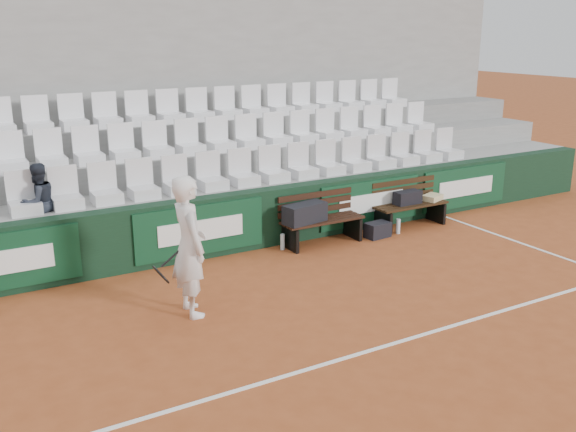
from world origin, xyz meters
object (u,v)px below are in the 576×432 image
at_px(bench_left, 322,231).
at_px(water_bottle_far, 398,226).
at_px(spectator_c, 36,173).
at_px(sports_bag_left, 305,213).
at_px(sports_bag_ground, 378,230).
at_px(sports_bag_right, 408,197).
at_px(water_bottle_near, 283,242).
at_px(tennis_player, 189,246).
at_px(bench_right, 410,215).

xyz_separation_m(bench_left, water_bottle_far, (1.52, -0.21, -0.09)).
relative_size(bench_left, spectator_c, 1.27).
bearing_deg(spectator_c, sports_bag_left, 142.08).
bearing_deg(bench_left, spectator_c, 168.15).
bearing_deg(bench_left, sports_bag_ground, -10.71).
distance_m(sports_bag_right, water_bottle_near, 2.73).
xyz_separation_m(water_bottle_far, tennis_player, (-4.57, -1.32, 0.80)).
bearing_deg(sports_bag_left, sports_bag_ground, -7.17).
relative_size(sports_bag_ground, water_bottle_far, 1.64).
height_order(bench_right, water_bottle_near, bench_right).
distance_m(water_bottle_near, water_bottle_far, 2.30).
distance_m(water_bottle_near, tennis_player, 2.90).
relative_size(sports_bag_ground, water_bottle_near, 1.63).
distance_m(bench_right, sports_bag_right, 0.36).
height_order(bench_right, tennis_player, tennis_player).
bearing_deg(water_bottle_far, bench_right, 25.68).
bearing_deg(sports_bag_right, water_bottle_near, 179.46).
bearing_deg(water_bottle_far, sports_bag_ground, 178.67).
bearing_deg(sports_bag_ground, water_bottle_near, 171.55).
xyz_separation_m(bench_right, water_bottle_near, (-2.76, 0.05, -0.09)).
bearing_deg(sports_bag_ground, sports_bag_right, 15.64).
distance_m(bench_right, sports_bag_ground, 0.97).
bearing_deg(bench_left, tennis_player, -153.33).
xyz_separation_m(bench_right, sports_bag_right, (-0.06, 0.03, 0.35)).
height_order(sports_bag_left, water_bottle_far, sports_bag_left).
bearing_deg(sports_bag_right, tennis_player, -162.43).
bearing_deg(spectator_c, water_bottle_near, 142.07).
bearing_deg(water_bottle_near, spectator_c, 166.82).
bearing_deg(bench_right, water_bottle_far, -154.32).
bearing_deg(water_bottle_far, sports_bag_right, 32.09).
height_order(sports_bag_left, water_bottle_near, sports_bag_left).
distance_m(bench_left, sports_bag_left, 0.54).
distance_m(bench_right, spectator_c, 6.66).
distance_m(sports_bag_left, water_bottle_far, 1.96).
height_order(bench_right, sports_bag_left, sports_bag_left).
height_order(bench_left, spectator_c, spectator_c).
xyz_separation_m(sports_bag_right, tennis_player, (-4.98, -1.58, 0.36)).
bearing_deg(water_bottle_near, bench_left, -5.27).
height_order(sports_bag_ground, water_bottle_near, water_bottle_near).
bearing_deg(tennis_player, sports_bag_ground, 17.98).
bearing_deg(sports_bag_ground, tennis_player, -162.02).
bearing_deg(bench_left, water_bottle_near, 174.73).
xyz_separation_m(bench_right, sports_bag_left, (-2.37, -0.04, 0.39)).
relative_size(bench_left, water_bottle_near, 5.41).
bearing_deg(sports_bag_ground, bench_left, 169.29).
height_order(bench_right, water_bottle_far, bench_right).
distance_m(bench_left, bench_right, 1.99).
xyz_separation_m(bench_left, sports_bag_left, (-0.37, -0.02, 0.39)).
height_order(sports_bag_left, spectator_c, spectator_c).
bearing_deg(tennis_player, bench_left, 26.67).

